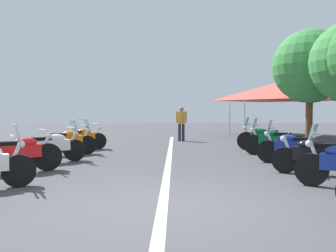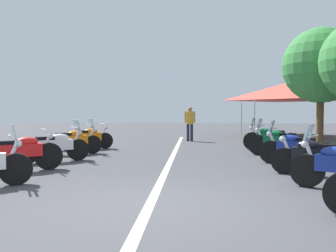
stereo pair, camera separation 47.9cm
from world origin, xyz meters
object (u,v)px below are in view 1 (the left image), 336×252
at_px(motorcycle_right_row_5, 264,138).
at_px(event_tent, 279,91).
at_px(motorcycle_left_row_4, 66,141).
at_px(roadside_tree_2, 310,67).
at_px(bystander_1, 181,121).
at_px(motorcycle_left_row_2, 18,153).
at_px(motorcycle_left_row_5, 80,138).
at_px(traffic_cone_0, 14,152).
at_px(motorcycle_right_row_2, 317,155).
at_px(motorcycle_left_row_3, 51,147).
at_px(motorcycle_right_row_4, 275,141).
at_px(motorcycle_right_row_3, 293,147).

bearing_deg(motorcycle_right_row_5, event_tent, -87.17).
height_order(motorcycle_left_row_4, event_tent, event_tent).
bearing_deg(roadside_tree_2, bystander_1, 85.23).
xyz_separation_m(motorcycle_left_row_2, roadside_tree_2, (8.74, -9.96, 3.09)).
bearing_deg(motorcycle_left_row_5, motorcycle_right_row_5, -32.68).
distance_m(motorcycle_right_row_5, roadside_tree_2, 5.67).
bearing_deg(motorcycle_left_row_4, motorcycle_right_row_5, -16.28).
relative_size(bystander_1, event_tent, 0.30).
xyz_separation_m(motorcycle_left_row_5, traffic_cone_0, (-3.06, 1.11, -0.16)).
bearing_deg(motorcycle_right_row_2, motorcycle_left_row_4, -4.04).
bearing_deg(motorcycle_left_row_4, motorcycle_left_row_5, 58.02).
distance_m(traffic_cone_0, roadside_tree_2, 13.31).
distance_m(motorcycle_left_row_4, traffic_cone_0, 1.81).
bearing_deg(motorcycle_left_row_2, traffic_cone_0, 83.34).
bearing_deg(traffic_cone_0, motorcycle_right_row_5, -68.31).
relative_size(motorcycle_left_row_3, motorcycle_right_row_2, 0.91).
bearing_deg(motorcycle_left_row_3, traffic_cone_0, 131.44).
height_order(motorcycle_left_row_5, motorcycle_right_row_4, motorcycle_right_row_4).
relative_size(motorcycle_left_row_2, event_tent, 0.31).
bearing_deg(roadside_tree_2, event_tent, 1.96).
height_order(traffic_cone_0, event_tent, event_tent).
height_order(motorcycle_right_row_3, event_tent, event_tent).
bearing_deg(event_tent, motorcycle_right_row_3, 165.66).
xyz_separation_m(motorcycle_left_row_2, bystander_1, (9.24, -3.95, 0.52)).
bearing_deg(traffic_cone_0, motorcycle_right_row_4, -78.81).
bearing_deg(motorcycle_right_row_4, traffic_cone_0, 35.42).
bearing_deg(motorcycle_right_row_3, bystander_1, -46.90).
xyz_separation_m(traffic_cone_0, event_tent, (11.15, -10.80, 2.36)).
distance_m(motorcycle_right_row_2, motorcycle_right_row_5, 5.14).
xyz_separation_m(motorcycle_right_row_2, motorcycle_right_row_4, (3.55, -0.04, 0.03)).
bearing_deg(roadside_tree_2, motorcycle_left_row_2, 131.28).
bearing_deg(motorcycle_left_row_2, motorcycle_right_row_2, -34.59).
relative_size(motorcycle_right_row_2, motorcycle_right_row_5, 0.99).
bearing_deg(roadside_tree_2, motorcycle_right_row_2, 160.59).
relative_size(motorcycle_right_row_3, event_tent, 0.34).
height_order(motorcycle_right_row_5, bystander_1, bystander_1).
relative_size(motorcycle_right_row_5, roadside_tree_2, 0.37).
height_order(motorcycle_left_row_2, traffic_cone_0, motorcycle_left_row_2).
relative_size(motorcycle_left_row_4, motorcycle_right_row_2, 0.99).
bearing_deg(motorcycle_right_row_4, motorcycle_right_row_5, -67.09).
height_order(motorcycle_left_row_5, motorcycle_right_row_3, motorcycle_right_row_3).
xyz_separation_m(motorcycle_left_row_2, motorcycle_right_row_3, (1.66, -6.89, -0.00)).
bearing_deg(event_tent, traffic_cone_0, 135.91).
bearing_deg(motorcycle_left_row_3, motorcycle_right_row_3, -36.33).
relative_size(motorcycle_right_row_3, motorcycle_right_row_5, 0.99).
bearing_deg(traffic_cone_0, motorcycle_left_row_4, -35.69).
height_order(motorcycle_left_row_4, roadside_tree_2, roadside_tree_2).
relative_size(motorcycle_left_row_3, event_tent, 0.31).
xyz_separation_m(motorcycle_left_row_3, motorcycle_left_row_4, (1.72, 0.11, 0.00)).
distance_m(traffic_cone_0, event_tent, 15.71).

